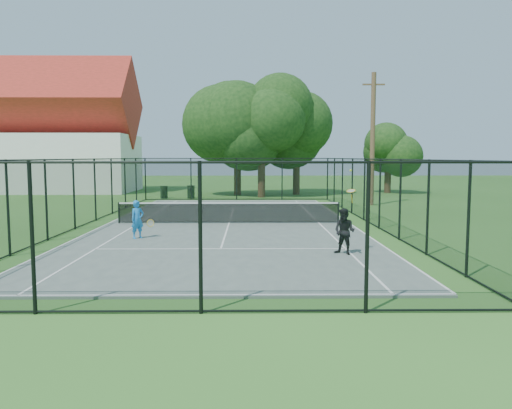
{
  "coord_description": "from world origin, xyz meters",
  "views": [
    {
      "loc": [
        0.97,
        -22.58,
        3.07
      ],
      "look_at": [
        1.2,
        -3.0,
        1.2
      ],
      "focal_mm": 35.0,
      "sensor_mm": 36.0,
      "label": 1
    }
  ],
  "objects_px": {
    "utility_pole": "(373,139)",
    "player_black": "(345,231)",
    "trash_bin_right": "(191,192)",
    "tennis_net": "(229,212)",
    "trash_bin_left": "(164,192)",
    "player_blue": "(138,219)"
  },
  "relations": [
    {
      "from": "trash_bin_left",
      "to": "tennis_net",
      "type": "bearing_deg",
      "value": -69.32
    },
    {
      "from": "player_blue",
      "to": "player_black",
      "type": "distance_m",
      "value": 7.75
    },
    {
      "from": "player_black",
      "to": "trash_bin_right",
      "type": "bearing_deg",
      "value": 108.61
    },
    {
      "from": "utility_pole",
      "to": "player_blue",
      "type": "xyz_separation_m",
      "value": [
        -11.9,
        -13.22,
        -3.46
      ]
    },
    {
      "from": "trash_bin_left",
      "to": "player_blue",
      "type": "xyz_separation_m",
      "value": [
        2.24,
        -18.65,
        0.3
      ]
    },
    {
      "from": "utility_pole",
      "to": "player_black",
      "type": "distance_m",
      "value": 17.39
    },
    {
      "from": "utility_pole",
      "to": "player_blue",
      "type": "bearing_deg",
      "value": -131.98
    },
    {
      "from": "player_blue",
      "to": "tennis_net",
      "type": "bearing_deg",
      "value": 52.81
    },
    {
      "from": "utility_pole",
      "to": "tennis_net",
      "type": "bearing_deg",
      "value": -134.0
    },
    {
      "from": "trash_bin_right",
      "to": "player_black",
      "type": "height_order",
      "value": "player_black"
    },
    {
      "from": "trash_bin_left",
      "to": "player_black",
      "type": "distance_m",
      "value": 23.7
    },
    {
      "from": "player_blue",
      "to": "trash_bin_left",
      "type": "bearing_deg",
      "value": 96.85
    },
    {
      "from": "player_black",
      "to": "tennis_net",
      "type": "bearing_deg",
      "value": 117.85
    },
    {
      "from": "tennis_net",
      "to": "player_black",
      "type": "height_order",
      "value": "player_black"
    },
    {
      "from": "tennis_net",
      "to": "trash_bin_left",
      "type": "bearing_deg",
      "value": 110.68
    },
    {
      "from": "tennis_net",
      "to": "player_blue",
      "type": "relative_size",
      "value": 7.13
    },
    {
      "from": "tennis_net",
      "to": "player_black",
      "type": "xyz_separation_m",
      "value": [
        3.89,
        -7.35,
        0.2
      ]
    },
    {
      "from": "trash_bin_left",
      "to": "utility_pole",
      "type": "bearing_deg",
      "value": -21.01
    },
    {
      "from": "tennis_net",
      "to": "trash_bin_right",
      "type": "relative_size",
      "value": 10.46
    },
    {
      "from": "trash_bin_left",
      "to": "utility_pole",
      "type": "relative_size",
      "value": 0.11
    },
    {
      "from": "tennis_net",
      "to": "utility_pole",
      "type": "relative_size",
      "value": 1.21
    },
    {
      "from": "utility_pole",
      "to": "player_black",
      "type": "bearing_deg",
      "value": -106.38
    }
  ]
}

